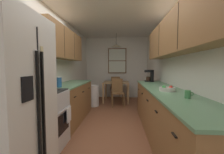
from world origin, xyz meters
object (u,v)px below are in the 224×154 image
(storage_canister, at_px, (58,82))
(microwave_over_range, at_px, (33,46))
(dining_table, at_px, (116,85))
(coffee_maker, at_px, (150,75))
(trash_bin, at_px, (94,96))
(dining_chair_far, at_px, (116,86))
(refrigerator, at_px, (6,103))
(dining_chair_near, at_px, (118,91))
(mug_by_coffeemaker, at_px, (188,94))
(stove_range, at_px, (43,119))
(fruit_bowl, at_px, (167,89))

(storage_canister, bearing_deg, microwave_over_range, -100.40)
(dining_table, height_order, coffee_maker, coffee_maker)
(trash_bin, bearing_deg, dining_chair_far, 63.86)
(refrigerator, relative_size, dining_chair_near, 2.03)
(storage_canister, xyz_separation_m, coffee_maker, (2.00, 1.24, 0.06))
(dining_table, bearing_deg, dining_chair_near, -83.65)
(dining_table, relative_size, mug_by_coffeemaker, 8.61)
(trash_bin, height_order, mug_by_coffeemaker, mug_by_coffeemaker)
(microwave_over_range, relative_size, storage_canister, 3.10)
(stove_range, height_order, storage_canister, storage_canister)
(dining_table, height_order, storage_canister, storage_canister)
(dining_chair_near, height_order, coffee_maker, coffee_maker)
(stove_range, xyz_separation_m, dining_table, (1.01, 3.26, 0.16))
(trash_bin, bearing_deg, refrigerator, -94.34)
(dining_chair_near, bearing_deg, dining_table, 96.35)
(dining_chair_far, bearing_deg, refrigerator, -101.22)
(dining_chair_near, distance_m, dining_chair_far, 1.30)
(coffee_maker, xyz_separation_m, fruit_bowl, (-0.03, -1.59, -0.13))
(storage_canister, height_order, mug_by_coffeemaker, storage_canister)
(microwave_over_range, xyz_separation_m, mug_by_coffeemaker, (2.16, -0.30, -0.66))
(microwave_over_range, distance_m, dining_chair_near, 3.08)
(trash_bin, bearing_deg, coffee_maker, -22.57)
(coffee_maker, bearing_deg, dining_table, 124.41)
(dining_chair_near, relative_size, dining_chair_far, 1.00)
(refrigerator, bearing_deg, trash_bin, 85.66)
(dining_chair_near, height_order, dining_chair_far, same)
(stove_range, bearing_deg, storage_canister, 90.54)
(trash_bin, bearing_deg, dining_chair_near, 5.71)
(stove_range, height_order, trash_bin, stove_range)
(stove_range, distance_m, storage_canister, 0.79)
(stove_range, distance_m, fruit_bowl, 2.03)
(dining_chair_far, distance_m, mug_by_coffeemaker, 4.36)
(trash_bin, xyz_separation_m, coffee_maker, (1.70, -0.71, 0.72))
(refrigerator, relative_size, trash_bin, 2.62)
(refrigerator, bearing_deg, mug_by_coffeemaker, 12.51)
(dining_chair_near, height_order, fruit_bowl, fruit_bowl)
(refrigerator, height_order, storage_canister, refrigerator)
(dining_table, xyz_separation_m, fruit_bowl, (0.95, -3.02, 0.30))
(dining_chair_near, bearing_deg, fruit_bowl, -69.76)
(coffee_maker, height_order, mug_by_coffeemaker, coffee_maker)
(refrigerator, relative_size, coffee_maker, 5.81)
(storage_canister, relative_size, mug_by_coffeemaker, 1.90)
(stove_range, xyz_separation_m, storage_canister, (-0.01, 0.59, 0.53))
(dining_table, relative_size, coffee_maker, 2.97)
(dining_chair_near, height_order, trash_bin, dining_chair_near)
(stove_range, bearing_deg, dining_chair_far, 76.09)
(dining_table, xyz_separation_m, storage_canister, (-1.02, -2.67, 0.37))
(dining_table, height_order, dining_chair_near, dining_chair_near)
(dining_table, relative_size, dining_chair_near, 1.04)
(fruit_bowl, bearing_deg, storage_canister, 169.88)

